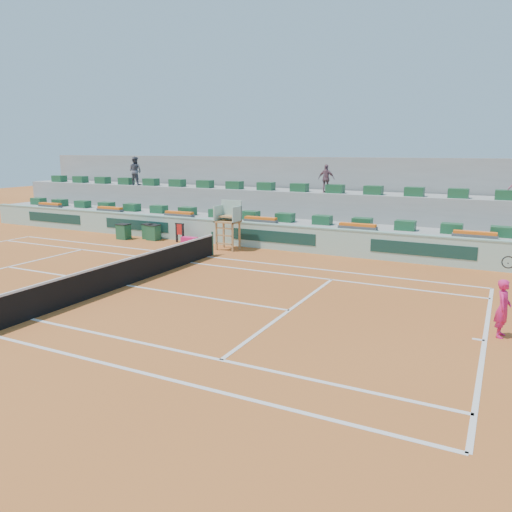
# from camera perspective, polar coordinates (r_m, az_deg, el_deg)

# --- Properties ---
(ground) EXTENTS (90.00, 90.00, 0.00)m
(ground) POSITION_cam_1_polar(r_m,az_deg,el_deg) (18.74, -14.54, -3.27)
(ground) COLOR #A04E1F
(ground) RESTS_ON ground
(seating_tier_lower) EXTENTS (36.00, 4.00, 1.20)m
(seating_tier_lower) POSITION_cam_1_polar(r_m,az_deg,el_deg) (27.37, 0.23, 3.21)
(seating_tier_lower) COLOR #999896
(seating_tier_lower) RESTS_ON ground
(seating_tier_upper) EXTENTS (36.00, 2.40, 2.60)m
(seating_tier_upper) POSITION_cam_1_polar(r_m,az_deg,el_deg) (28.70, 1.66, 5.03)
(seating_tier_upper) COLOR #999896
(seating_tier_upper) RESTS_ON ground
(stadium_back_wall) EXTENTS (36.00, 0.40, 4.40)m
(stadium_back_wall) POSITION_cam_1_polar(r_m,az_deg,el_deg) (30.05, 2.97, 7.07)
(stadium_back_wall) COLOR #999896
(stadium_back_wall) RESTS_ON ground
(player_bag) EXTENTS (0.84, 0.37, 0.37)m
(player_bag) POSITION_cam_1_polar(r_m,az_deg,el_deg) (26.12, -7.63, 1.75)
(player_bag) COLOR #DA1C63
(player_bag) RESTS_ON ground
(spectator_left) EXTENTS (0.89, 0.70, 1.78)m
(spectator_left) POSITION_cam_1_polar(r_m,az_deg,el_deg) (32.77, -13.64, 9.43)
(spectator_left) COLOR #4A4C57
(spectator_left) RESTS_ON seating_tier_upper
(spectator_mid) EXTENTS (0.88, 0.40, 1.47)m
(spectator_mid) POSITION_cam_1_polar(r_m,az_deg,el_deg) (26.62, 8.04, 8.76)
(spectator_mid) COLOR #7C5361
(spectator_mid) RESTS_ON seating_tier_upper
(court_lines) EXTENTS (23.89, 11.09, 0.01)m
(court_lines) POSITION_cam_1_polar(r_m,az_deg,el_deg) (18.74, -14.54, -3.26)
(court_lines) COLOR silver
(court_lines) RESTS_ON ground
(tennis_net) EXTENTS (0.10, 11.97, 1.10)m
(tennis_net) POSITION_cam_1_polar(r_m,az_deg,el_deg) (18.61, -14.63, -1.71)
(tennis_net) COLOR black
(tennis_net) RESTS_ON ground
(advertising_hoarding) EXTENTS (36.00, 0.34, 1.26)m
(advertising_hoarding) POSITION_cam_1_polar(r_m,az_deg,el_deg) (25.43, -1.94, 2.59)
(advertising_hoarding) COLOR #99C0B1
(advertising_hoarding) RESTS_ON ground
(umpire_chair) EXTENTS (1.10, 0.90, 2.40)m
(umpire_chair) POSITION_cam_1_polar(r_m,az_deg,el_deg) (24.44, -3.13, 4.34)
(umpire_chair) COLOR #A06E3C
(umpire_chair) RESTS_ON ground
(seat_row_lower) EXTENTS (32.90, 0.60, 0.44)m
(seat_row_lower) POSITION_cam_1_polar(r_m,az_deg,el_deg) (26.46, -0.64, 4.69)
(seat_row_lower) COLOR #1A4F2C
(seat_row_lower) RESTS_ON seating_tier_lower
(seat_row_upper) EXTENTS (32.90, 0.60, 0.44)m
(seat_row_upper) POSITION_cam_1_polar(r_m,az_deg,el_deg) (28.01, 1.15, 7.98)
(seat_row_upper) COLOR #1A4F2C
(seat_row_upper) RESTS_ON seating_tier_upper
(flower_planters) EXTENTS (26.80, 0.36, 0.28)m
(flower_planters) POSITION_cam_1_polar(r_m,az_deg,el_deg) (26.50, -4.33, 4.48)
(flower_planters) COLOR #4D4D4D
(flower_planters) RESTS_ON seating_tier_lower
(drink_cooler_a) EXTENTS (0.67, 0.58, 0.84)m
(drink_cooler_a) POSITION_cam_1_polar(r_m,az_deg,el_deg) (27.63, -11.66, 2.67)
(drink_cooler_a) COLOR #1A4E2F
(drink_cooler_a) RESTS_ON ground
(drink_cooler_b) EXTENTS (0.64, 0.55, 0.84)m
(drink_cooler_b) POSITION_cam_1_polar(r_m,az_deg,el_deg) (28.03, -12.12, 2.78)
(drink_cooler_b) COLOR #1A4E2F
(drink_cooler_b) RESTS_ON ground
(drink_cooler_c) EXTENTS (0.67, 0.58, 0.84)m
(drink_cooler_c) POSITION_cam_1_polar(r_m,az_deg,el_deg) (28.31, -14.90, 2.73)
(drink_cooler_c) COLOR #1A4E2F
(drink_cooler_c) RESTS_ON ground
(towel_rack) EXTENTS (0.54, 0.09, 1.03)m
(towel_rack) POSITION_cam_1_polar(r_m,az_deg,el_deg) (26.62, -8.72, 2.82)
(towel_rack) COLOR black
(towel_rack) RESTS_ON ground
(tennis_player) EXTENTS (0.42, 0.86, 2.28)m
(tennis_player) POSITION_cam_1_polar(r_m,az_deg,el_deg) (14.60, 26.39, -5.34)
(tennis_player) COLOR #DA1C63
(tennis_player) RESTS_ON ground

